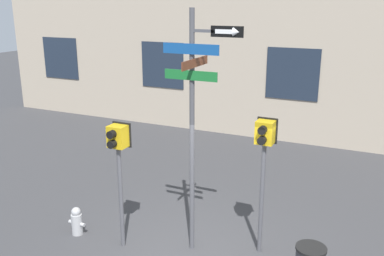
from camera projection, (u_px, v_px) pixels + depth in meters
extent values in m
cube|color=#1E2838|center=(61.00, 58.00, 17.71)|extent=(1.72, 0.03, 1.68)
cube|color=#1E2838|center=(162.00, 65.00, 15.79)|extent=(1.72, 0.03, 1.68)
cube|color=#1E2838|center=(292.00, 74.00, 13.86)|extent=(1.72, 0.03, 1.68)
cylinder|color=#4C4C51|center=(192.00, 138.00, 7.67)|extent=(0.09, 0.09, 4.50)
cube|color=#4C4C51|center=(209.00, 31.00, 7.01)|extent=(0.63, 0.05, 0.05)
cube|color=#14478C|center=(191.00, 49.00, 7.17)|extent=(1.03, 0.02, 0.18)
cube|color=brown|center=(195.00, 63.00, 7.26)|extent=(0.02, 1.03, 0.15)
cube|color=#196B2D|center=(191.00, 75.00, 7.30)|extent=(0.98, 0.02, 0.17)
cube|color=black|center=(227.00, 32.00, 6.87)|extent=(0.56, 0.02, 0.18)
cube|color=white|center=(224.00, 32.00, 6.88)|extent=(0.32, 0.01, 0.07)
cone|color=white|center=(236.00, 32.00, 6.79)|extent=(0.10, 0.14, 0.14)
cylinder|color=#4C4C51|center=(121.00, 198.00, 8.11)|extent=(0.08, 0.08, 2.04)
cube|color=gold|center=(118.00, 136.00, 7.76)|extent=(0.33, 0.26, 0.40)
cube|color=black|center=(122.00, 134.00, 7.88)|extent=(0.39, 0.02, 0.46)
cylinder|color=black|center=(111.00, 135.00, 7.57)|extent=(0.14, 0.12, 0.14)
cylinder|color=black|center=(112.00, 144.00, 7.62)|extent=(0.14, 0.12, 0.14)
cylinder|color=orange|center=(113.00, 134.00, 7.62)|extent=(0.11, 0.01, 0.11)
cylinder|color=#4C4C51|center=(262.00, 199.00, 7.90)|extent=(0.08, 0.08, 2.18)
cube|color=gold|center=(265.00, 132.00, 7.53)|extent=(0.31, 0.26, 0.41)
cube|color=black|center=(267.00, 130.00, 7.65)|extent=(0.37, 0.02, 0.47)
cylinder|color=black|center=(262.00, 130.00, 7.33)|extent=(0.14, 0.12, 0.14)
cylinder|color=black|center=(262.00, 140.00, 7.39)|extent=(0.14, 0.12, 0.14)
cylinder|color=orange|center=(263.00, 129.00, 7.38)|extent=(0.12, 0.01, 0.12)
cylinder|color=#A5A5A8|center=(77.00, 224.00, 8.75)|extent=(0.22, 0.22, 0.44)
sphere|color=#A5A5A8|center=(76.00, 212.00, 8.67)|extent=(0.19, 0.19, 0.19)
cylinder|color=#A5A5A8|center=(71.00, 222.00, 8.80)|extent=(0.08, 0.08, 0.08)
cylinder|color=#A5A5A8|center=(83.00, 225.00, 8.68)|extent=(0.08, 0.08, 0.08)
cylinder|color=black|center=(311.00, 248.00, 6.77)|extent=(0.49, 0.49, 0.04)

